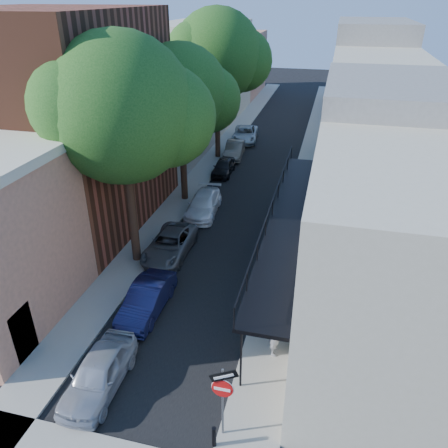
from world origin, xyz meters
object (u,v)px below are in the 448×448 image
Objects in this scene: sign_post at (223,391)px; pedestrian at (276,332)px; parked_car_c at (170,244)px; parked_car_d at (204,204)px; oak_far at (224,56)px; parked_car_b at (147,299)px; parked_car_e at (224,167)px; bollard at (214,437)px; oak_near at (133,111)px; parked_car_g at (245,134)px; oak_mid at (187,95)px; parked_car_a at (99,373)px; parked_car_f at (235,150)px.

pedestrian is (1.10, 3.97, -0.90)m from sign_post.
parked_car_c is 1.01× the size of parked_car_d.
oak_far is 2.94× the size of parked_car_b.
parked_car_b is at bearing -88.41° from parked_car_e.
parked_car_e is (-0.09, 12.32, -0.02)m from parked_car_c.
parked_car_d is (-4.93, 15.76, 0.13)m from bollard.
oak_near is 0.96× the size of oak_far.
sign_post is 0.26× the size of oak_near.
parked_car_c is at bearing 116.73° from bollard.
parked_car_g is (-0.09, 8.96, 0.07)m from parked_car_e.
oak_mid is at bearing 29.10° from pedestrian.
parked_car_c is at bearing 34.60° from oak_near.
oak_mid reaches higher than parked_car_c.
sign_post is 5.02m from parked_car_a.
parked_car_c is (-0.69, 9.17, -0.05)m from parked_car_a.
parked_car_c is at bearing 93.00° from parked_car_a.
oak_near is (-6.37, 9.76, 7.36)m from bollard.
parked_car_f is at bearing 92.52° from parked_car_b.
oak_far is 18.00m from parked_car_c.
sign_post reaches higher than pedestrian.
parked_car_a is 0.96× the size of parked_car_f.
pedestrian is (5.87, -1.26, 0.47)m from parked_car_b.
pedestrian is (7.68, -13.29, -5.92)m from oak_mid.
bollard is 7.34m from parked_car_b.
parked_car_c is 5.27m from parked_car_d.
pedestrian is at bearing -71.13° from parked_car_e.
bollard is 16.51m from parked_car_d.
parked_car_e is 0.86× the size of parked_car_f.
oak_near reaches higher than parked_car_g.
parked_car_a reaches higher than parked_car_e.
parked_car_b is at bearing -92.26° from parked_car_d.
oak_near is at bearing -145.73° from parked_car_c.
oak_near is at bearing -98.29° from parked_car_f.
oak_mid is (-6.42, 17.73, 6.54)m from bollard.
oak_far is at bearing 93.23° from parked_car_d.
sign_post is 19.14m from oak_mid.
pedestrian reaches higher than parked_car_f.
oak_mid is at bearing 95.03° from parked_car_a.
oak_far reaches higher than parked_car_e.
sign_post is 3.74× the size of bollard.
sign_post reaches higher than parked_car_e.
oak_far reaches higher than bollard.
parked_car_f is (-0.04, 4.15, 0.08)m from parked_car_e.
parked_car_f is at bearing 90.54° from parked_car_a.
oak_mid reaches higher than pedestrian.
oak_mid is at bearing 110.86° from sign_post.
oak_mid is at bearing 109.90° from bollard.
parked_car_d is at bearing 27.77° from pedestrian.
parked_car_c is 1.09× the size of parked_car_f.
parked_car_d reaches higher than bollard.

